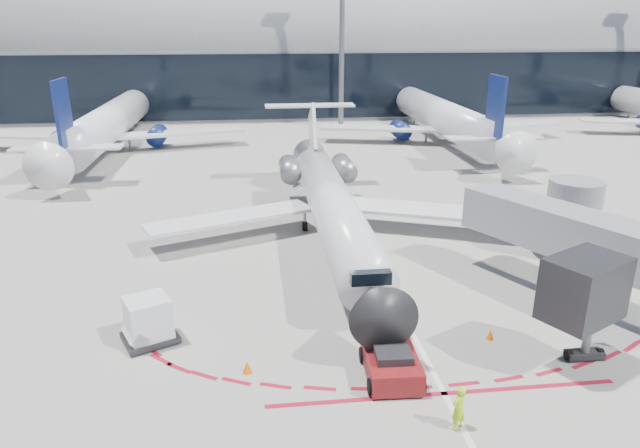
{
  "coord_description": "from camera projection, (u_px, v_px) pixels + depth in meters",
  "views": [
    {
      "loc": [
        -7.02,
        -29.54,
        13.7
      ],
      "look_at": [
        -3.36,
        1.52,
        2.58
      ],
      "focal_mm": 32.0,
      "sensor_mm": 36.0,
      "label": 1
    }
  ],
  "objects": [
    {
      "name": "ramp_worker",
      "position": [
        458.0,
        408.0,
        20.04
      ],
      "size": [
        0.77,
        0.69,
        1.76
      ],
      "primitive_type": "imported",
      "rotation": [
        0.0,
        0.0,
        3.69
      ],
      "color": "#B7E317",
      "rests_on": "ground"
    },
    {
      "name": "jet_bridge",
      "position": [
        576.0,
        235.0,
        30.26
      ],
      "size": [
        10.03,
        15.2,
        4.9
      ],
      "color": "gray",
      "rests_on": "ground"
    },
    {
      "name": "regional_jet",
      "position": [
        331.0,
        201.0,
        37.57
      ],
      "size": [
        24.49,
        30.2,
        7.56
      ],
      "color": "silver",
      "rests_on": "ground"
    },
    {
      "name": "ground",
      "position": [
        381.0,
        272.0,
        33.0
      ],
      "size": [
        260.0,
        260.0,
        0.0
      ],
      "primitive_type": "plane",
      "color": "slate",
      "rests_on": "ground"
    },
    {
      "name": "terminal_building",
      "position": [
        294.0,
        56.0,
        90.94
      ],
      "size": [
        150.0,
        24.15,
        24.0
      ],
      "color": "gray",
      "rests_on": "ground"
    },
    {
      "name": "light_mast_centre",
      "position": [
        342.0,
        31.0,
        74.28
      ],
      "size": [
        0.7,
        0.7,
        25.0
      ],
      "primitive_type": "cylinder",
      "color": "slate",
      "rests_on": "ground"
    },
    {
      "name": "pushback_tug",
      "position": [
        391.0,
        363.0,
        23.16
      ],
      "size": [
        2.36,
        5.27,
        1.36
      ],
      "rotation": [
        0.0,
        0.0,
        -0.04
      ],
      "color": "#610D11",
      "rests_on": "ground"
    },
    {
      "name": "apron_centerline",
      "position": [
        373.0,
        259.0,
        34.87
      ],
      "size": [
        0.25,
        40.0,
        0.01
      ],
      "primitive_type": "cube",
      "color": "silver",
      "rests_on": "ground"
    },
    {
      "name": "bg_airliner_2",
      "position": [
        445.0,
        94.0,
        67.78
      ],
      "size": [
        34.83,
        36.88,
        11.27
      ],
      "primitive_type": null,
      "color": "silver",
      "rests_on": "ground"
    },
    {
      "name": "uld_container",
      "position": [
        148.0,
        321.0,
        25.52
      ],
      "size": [
        2.89,
        2.72,
        2.15
      ],
      "rotation": [
        0.0,
        0.0,
        0.43
      ],
      "color": "black",
      "rests_on": "ground"
    },
    {
      "name": "safety_cone_left",
      "position": [
        247.0,
        367.0,
        23.49
      ],
      "size": [
        0.4,
        0.4,
        0.56
      ],
      "primitive_type": "cone",
      "color": "#F56105",
      "rests_on": "ground"
    },
    {
      "name": "apron_stop_bar",
      "position": [
        444.0,
        393.0,
        22.24
      ],
      "size": [
        14.0,
        0.25,
        0.01
      ],
      "primitive_type": "cube",
      "color": "maroon",
      "rests_on": "ground"
    },
    {
      "name": "bg_airliner_1",
      "position": [
        105.0,
        98.0,
        63.24
      ],
      "size": [
        35.31,
        37.39,
        11.42
      ],
      "primitive_type": null,
      "color": "silver",
      "rests_on": "ground"
    },
    {
      "name": "safety_cone_right",
      "position": [
        490.0,
        334.0,
        25.99
      ],
      "size": [
        0.34,
        0.34,
        0.48
      ],
      "primitive_type": "cone",
      "color": "#F56105",
      "rests_on": "ground"
    }
  ]
}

